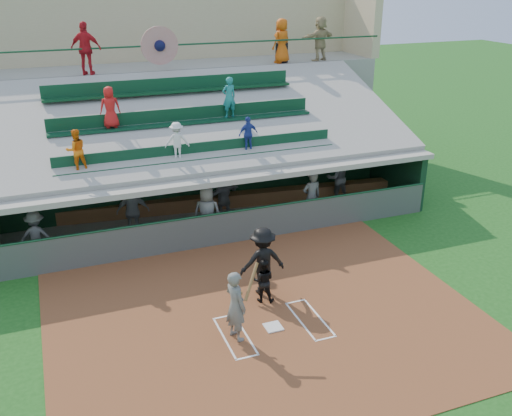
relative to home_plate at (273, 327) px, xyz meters
name	(u,v)px	position (x,y,z in m)	size (l,w,h in m)	color
ground	(273,328)	(0.00, 0.00, -0.04)	(100.00, 100.00, 0.00)	#174D15
dirt_slab	(266,317)	(0.00, 0.50, -0.03)	(11.00, 9.00, 0.02)	brown
home_plate	(273,327)	(0.00, 0.00, 0.00)	(0.43, 0.43, 0.03)	silver
batters_box_chalk	(273,327)	(0.00, 0.00, -0.01)	(2.65, 1.85, 0.01)	white
dugout_floor	(201,225)	(0.00, 6.75, -0.02)	(16.00, 3.50, 0.04)	gray
concourse_slab	(157,119)	(0.00, 13.50, 2.26)	(20.00, 3.00, 4.60)	gray
grandstand	(173,137)	(-0.01, 10.51, 2.23)	(20.40, 10.40, 7.80)	#4E534E
batter_at_plate	(236,305)	(-1.01, -0.06, 0.90)	(0.94, 0.80, 1.95)	#555853
catcher	(263,281)	(0.23, 1.28, 0.61)	(0.60, 0.47, 1.24)	black
home_umpire	(263,261)	(0.38, 1.70, 0.97)	(1.27, 0.73, 1.96)	black
dugout_bench	(191,204)	(0.03, 8.11, 0.26)	(16.77, 0.50, 0.50)	brown
dugout_player_a	(36,236)	(-5.41, 5.97, 0.80)	(1.03, 0.59, 1.60)	#51544F
dugout_player_b	(133,211)	(-2.35, 6.57, 0.93)	(1.08, 0.45, 1.84)	#5C5F59
dugout_player_c	(207,213)	(-0.10, 5.48, 0.95)	(0.92, 0.60, 1.89)	#5A5C57
dugout_player_d	(223,194)	(0.98, 7.10, 0.87)	(1.60, 0.51, 1.73)	#5B5D58
dugout_player_e	(311,197)	(3.72, 5.51, 0.96)	(0.70, 0.46, 1.91)	#51534F
dugout_player_f	(338,178)	(5.62, 7.10, 0.92)	(0.89, 0.70, 1.84)	#535550
trash_bin	(282,53)	(5.48, 12.45, 4.98)	(0.55, 0.55, 0.82)	black
concourse_staff_a	(86,49)	(-2.82, 12.11, 5.56)	(1.17, 0.49, 1.99)	red
concourse_staff_b	(282,41)	(5.40, 12.28, 5.50)	(0.91, 0.59, 1.87)	#C34E0B
concourse_staff_c	(320,39)	(7.29, 12.35, 5.52)	(1.77, 0.56, 1.91)	tan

